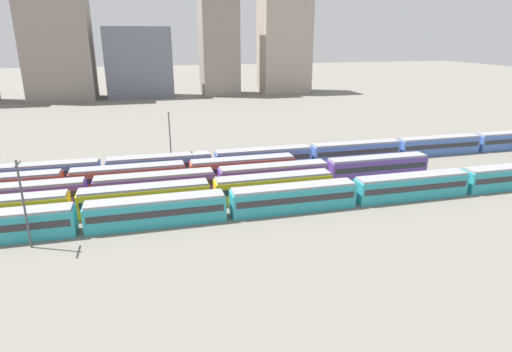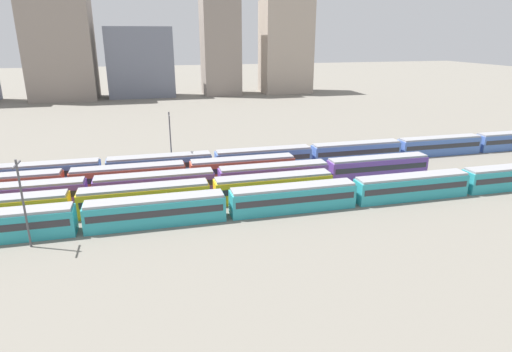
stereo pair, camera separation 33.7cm
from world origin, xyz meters
name	(u,v)px [view 1 (the left image)]	position (x,y,z in m)	size (l,w,h in m)	color
ground_plane	(26,208)	(0.00, 10.40, 0.00)	(600.00, 600.00, 0.00)	slate
train_track_0	(354,192)	(46.41, 0.00, 1.90)	(112.50, 3.06, 3.75)	teal
train_track_1	(145,198)	(16.70, 5.20, 1.90)	(55.80, 3.06, 3.75)	yellow
train_track_2	(216,180)	(27.74, 10.40, 1.90)	(74.70, 3.06, 3.75)	#6B429E
train_track_3	(129,177)	(14.31, 15.60, 1.90)	(55.80, 3.06, 3.75)	#BC4C38
train_track_4	(311,155)	(47.80, 20.80, 1.90)	(112.50, 3.06, 3.75)	#4C70BC
catenary_pole_0	(23,201)	(3.41, -2.77, 5.91)	(0.24, 3.20, 10.71)	#4C4C51
catenary_pole_1	(170,139)	(21.68, 23.73, 5.95)	(0.24, 3.20, 10.79)	#4C4C51
distant_building_1	(58,45)	(-11.31, 126.11, 19.99)	(23.61, 18.71, 39.98)	gray
distant_building_2	(139,63)	(17.23, 126.11, 13.36)	(25.25, 12.19, 26.71)	slate
distant_building_3	(219,41)	(49.09, 126.11, 21.41)	(14.72, 14.81, 42.82)	gray
distant_building_4	(284,47)	(76.99, 126.11, 18.62)	(20.17, 15.18, 37.25)	#A89989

